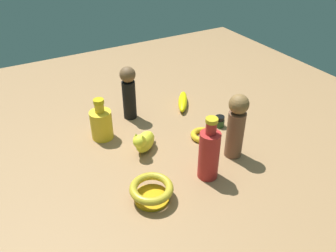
% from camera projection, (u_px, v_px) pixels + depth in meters
% --- Properties ---
extents(ground, '(2.00, 2.00, 0.00)m').
position_uv_depth(ground, '(168.00, 142.00, 1.23)').
color(ground, '#936D47').
extents(cat_figurine, '(0.10, 0.11, 0.09)m').
position_uv_depth(cat_figurine, '(144.00, 142.00, 1.16)').
color(cat_figurine, yellow).
rests_on(cat_figurine, ground).
extents(person_figure_child, '(0.08, 0.08, 0.23)m').
position_uv_depth(person_figure_child, '(236.00, 125.00, 1.11)').
color(person_figure_child, brown).
rests_on(person_figure_child, ground).
extents(bangle, '(0.09, 0.09, 0.02)m').
position_uv_depth(bangle, '(203.00, 135.00, 1.25)').
color(bangle, gold).
rests_on(bangle, ground).
extents(person_figure_adult, '(0.07, 0.07, 0.22)m').
position_uv_depth(person_figure_adult, '(129.00, 91.00, 1.31)').
color(person_figure_adult, black).
rests_on(person_figure_adult, ground).
extents(banana, '(0.16, 0.12, 0.04)m').
position_uv_depth(banana, '(183.00, 101.00, 1.45)').
color(banana, yellow).
rests_on(banana, ground).
extents(bottle_tall, '(0.06, 0.06, 0.22)m').
position_uv_depth(bottle_tall, '(209.00, 153.00, 1.03)').
color(bottle_tall, '#AF2423').
rests_on(bottle_tall, ground).
extents(bowl, '(0.13, 0.13, 0.05)m').
position_uv_depth(bowl, '(152.00, 190.00, 0.98)').
color(bowl, '#CB9611').
rests_on(bowl, ground).
extents(nail_polish_jar, '(0.04, 0.04, 0.04)m').
position_uv_depth(nail_polish_jar, '(220.00, 121.00, 1.31)').
color(nail_polish_jar, '#22441E').
rests_on(nail_polish_jar, ground).
extents(bottle_short, '(0.08, 0.08, 0.16)m').
position_uv_depth(bottle_short, '(101.00, 123.00, 1.23)').
color(bottle_short, gold).
rests_on(bottle_short, ground).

